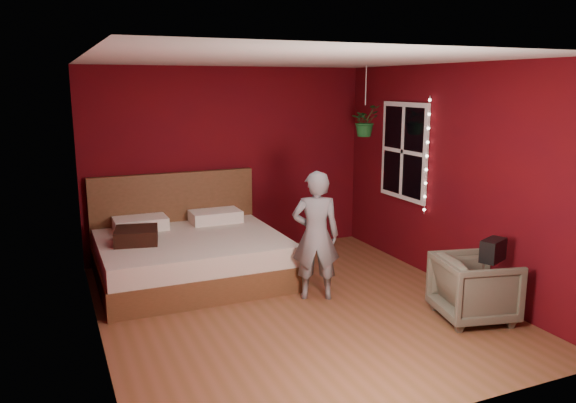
% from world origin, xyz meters
% --- Properties ---
extents(floor, '(4.50, 4.50, 0.00)m').
position_xyz_m(floor, '(0.00, 0.00, 0.00)').
color(floor, brown).
rests_on(floor, ground).
extents(room_walls, '(4.04, 4.54, 2.62)m').
position_xyz_m(room_walls, '(0.00, 0.00, 1.68)').
color(room_walls, '#58090C').
rests_on(room_walls, ground).
extents(window, '(0.05, 0.97, 1.27)m').
position_xyz_m(window, '(1.97, 0.90, 1.50)').
color(window, white).
rests_on(window, room_walls).
extents(fairy_lights, '(0.04, 0.04, 1.45)m').
position_xyz_m(fairy_lights, '(1.94, 0.37, 1.50)').
color(fairy_lights, silver).
rests_on(fairy_lights, room_walls).
extents(bed, '(2.19, 1.86, 1.21)m').
position_xyz_m(bed, '(-0.81, 1.37, 0.31)').
color(bed, brown).
rests_on(bed, ground).
extents(person, '(0.62, 0.52, 1.45)m').
position_xyz_m(person, '(0.32, 0.16, 0.72)').
color(person, slate).
rests_on(person, ground).
extents(armchair, '(0.87, 0.86, 0.66)m').
position_xyz_m(armchair, '(1.55, -1.02, 0.33)').
color(armchair, '#6B6654').
rests_on(armchair, ground).
extents(handbag, '(0.34, 0.26, 0.22)m').
position_xyz_m(handbag, '(1.60, -1.18, 0.77)').
color(handbag, black).
rests_on(handbag, armchair).
extents(throw_pillow, '(0.57, 0.57, 0.17)m').
position_xyz_m(throw_pillow, '(-1.45, 1.28, 0.63)').
color(throw_pillow, black).
rests_on(throw_pillow, bed).
extents(hanging_plant, '(0.44, 0.41, 0.92)m').
position_xyz_m(hanging_plant, '(1.56, 1.22, 1.89)').
color(hanging_plant, silver).
rests_on(hanging_plant, room_walls).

